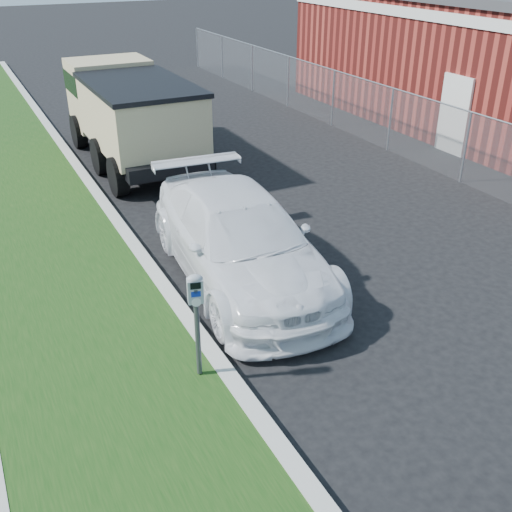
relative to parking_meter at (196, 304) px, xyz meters
name	(u,v)px	position (x,y,z in m)	size (l,w,h in m)	color
ground	(359,317)	(2.95, 0.32, -1.28)	(120.00, 120.00, 0.00)	black
chainlink_fence	(392,107)	(8.95, 7.32, -0.02)	(0.06, 30.06, 30.00)	slate
parking_meter	(196,304)	(0.00, 0.00, 0.00)	(0.24, 0.19, 1.56)	#3F4247
white_wagon	(239,239)	(1.75, 2.40, -0.50)	(2.19, 5.39, 1.56)	white
dump_truck	(129,111)	(1.99, 9.88, 0.10)	(2.53, 6.27, 2.45)	black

